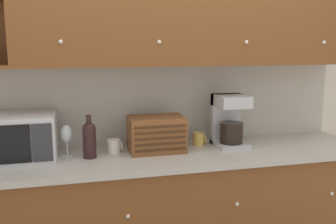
{
  "coord_description": "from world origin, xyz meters",
  "views": [
    {
      "loc": [
        -0.65,
        -2.77,
        1.65
      ],
      "look_at": [
        0.0,
        -0.23,
        1.19
      ],
      "focal_mm": 40.0,
      "sensor_mm": 36.0,
      "label": 1
    }
  ],
  "objects_px": {
    "wine_bottle": "(89,138)",
    "coffee_maker": "(229,120)",
    "microwave": "(12,137)",
    "mug_blue_second": "(114,146)",
    "mug": "(199,139)",
    "bread_box": "(157,134)",
    "wine_glass": "(67,135)"
  },
  "relations": [
    {
      "from": "bread_box",
      "to": "coffee_maker",
      "type": "distance_m",
      "value": 0.56
    },
    {
      "from": "mug",
      "to": "coffee_maker",
      "type": "bearing_deg",
      "value": -14.78
    },
    {
      "from": "wine_bottle",
      "to": "mug_blue_second",
      "type": "relative_size",
      "value": 2.83
    },
    {
      "from": "wine_glass",
      "to": "coffee_maker",
      "type": "height_order",
      "value": "coffee_maker"
    },
    {
      "from": "mug",
      "to": "mug_blue_second",
      "type": "bearing_deg",
      "value": -175.88
    },
    {
      "from": "mug_blue_second",
      "to": "coffee_maker",
      "type": "distance_m",
      "value": 0.87
    },
    {
      "from": "wine_bottle",
      "to": "bread_box",
      "type": "height_order",
      "value": "wine_bottle"
    },
    {
      "from": "wine_bottle",
      "to": "bread_box",
      "type": "relative_size",
      "value": 0.75
    },
    {
      "from": "wine_bottle",
      "to": "mug_blue_second",
      "type": "height_order",
      "value": "wine_bottle"
    },
    {
      "from": "mug_blue_second",
      "to": "mug",
      "type": "relative_size",
      "value": 1.07
    },
    {
      "from": "mug",
      "to": "coffee_maker",
      "type": "distance_m",
      "value": 0.27
    },
    {
      "from": "wine_bottle",
      "to": "mug_blue_second",
      "type": "bearing_deg",
      "value": 24.9
    },
    {
      "from": "wine_bottle",
      "to": "mug_blue_second",
      "type": "xyz_separation_m",
      "value": [
        0.17,
        0.08,
        -0.09
      ]
    },
    {
      "from": "wine_glass",
      "to": "mug",
      "type": "distance_m",
      "value": 0.96
    },
    {
      "from": "coffee_maker",
      "to": "bread_box",
      "type": "bearing_deg",
      "value": -177.62
    },
    {
      "from": "wine_bottle",
      "to": "coffee_maker",
      "type": "bearing_deg",
      "value": 3.81
    },
    {
      "from": "mug_blue_second",
      "to": "coffee_maker",
      "type": "height_order",
      "value": "coffee_maker"
    },
    {
      "from": "wine_glass",
      "to": "wine_bottle",
      "type": "xyz_separation_m",
      "value": [
        0.15,
        -0.08,
        -0.01
      ]
    },
    {
      "from": "microwave",
      "to": "bread_box",
      "type": "xyz_separation_m",
      "value": [
        0.95,
        -0.04,
        -0.03
      ]
    },
    {
      "from": "microwave",
      "to": "mug",
      "type": "relative_size",
      "value": 5.74
    },
    {
      "from": "bread_box",
      "to": "coffee_maker",
      "type": "bearing_deg",
      "value": 2.38
    },
    {
      "from": "microwave",
      "to": "coffee_maker",
      "type": "height_order",
      "value": "coffee_maker"
    },
    {
      "from": "microwave",
      "to": "bread_box",
      "type": "bearing_deg",
      "value": -2.42
    },
    {
      "from": "wine_bottle",
      "to": "mug",
      "type": "relative_size",
      "value": 3.03
    },
    {
      "from": "coffee_maker",
      "to": "microwave",
      "type": "bearing_deg",
      "value": 179.36
    },
    {
      "from": "coffee_maker",
      "to": "wine_bottle",
      "type": "bearing_deg",
      "value": -176.19
    },
    {
      "from": "microwave",
      "to": "wine_glass",
      "type": "distance_m",
      "value": 0.34
    },
    {
      "from": "wine_glass",
      "to": "mug",
      "type": "xyz_separation_m",
      "value": [
        0.95,
        0.04,
        -0.1
      ]
    },
    {
      "from": "microwave",
      "to": "wine_bottle",
      "type": "distance_m",
      "value": 0.49
    },
    {
      "from": "bread_box",
      "to": "mug",
      "type": "distance_m",
      "value": 0.36
    },
    {
      "from": "bread_box",
      "to": "microwave",
      "type": "bearing_deg",
      "value": 177.58
    },
    {
      "from": "mug_blue_second",
      "to": "bread_box",
      "type": "distance_m",
      "value": 0.31
    }
  ]
}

